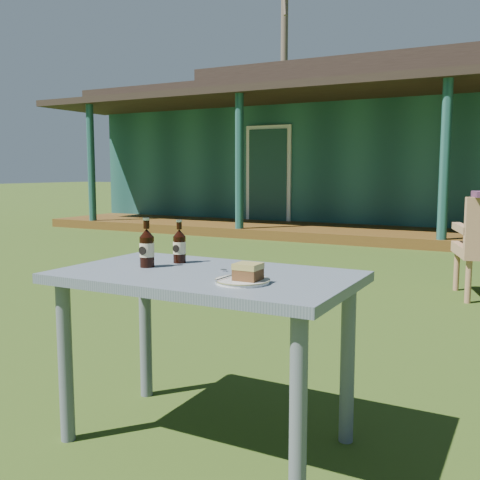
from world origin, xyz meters
The scene contains 10 objects.
ground centered at (0.00, 0.00, 0.00)m, with size 80.00×80.00×0.00m, color #334916.
pavilion centered at (0.00, 9.39, 1.61)m, with size 15.80×8.30×3.45m.
tree_left centered at (-8.00, 17.50, 5.25)m, with size 0.28×0.28×10.50m, color brown.
cafe_table centered at (0.00, -1.60, 0.62)m, with size 1.20×0.70×0.72m.
plate centered at (0.23, -1.72, 0.73)m, with size 0.20×0.20×0.01m.
cake_slice centered at (0.26, -1.72, 0.77)m, with size 0.09×0.09×0.06m.
fork centered at (0.17, -1.73, 0.74)m, with size 0.01×0.14×0.00m, color silver.
cola_bottle_near centered at (-0.23, -1.45, 0.80)m, with size 0.06×0.06×0.19m.
cola_bottle_far centered at (-0.29, -1.61, 0.80)m, with size 0.06×0.06×0.21m.
bottle_cap centered at (0.05, -1.54, 0.72)m, with size 0.03×0.03×0.01m, color silver.
Camera 1 is at (1.18, -3.52, 1.13)m, focal length 42.00 mm.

